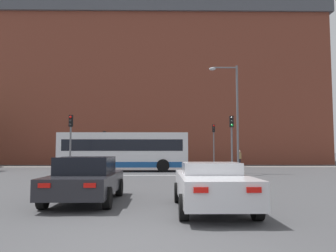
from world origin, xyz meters
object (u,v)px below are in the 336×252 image
traffic_light_near_right (232,135)px  pedestrian_waiting (239,157)px  car_saloon_left (86,179)px  street_lamp_junction (233,108)px  bus_crossing_lead (124,151)px  traffic_light_near_left (71,135)px  traffic_light_far_right (214,138)px  traffic_light_far_left (104,143)px  car_roadster_right (212,185)px

traffic_light_near_right → pedestrian_waiting: (2.96, 10.73, -1.75)m
car_saloon_left → street_lamp_junction: size_ratio=0.55×
bus_crossing_lead → pedestrian_waiting: bus_crossing_lead is taller
traffic_light_near_right → traffic_light_near_left: bearing=-178.5°
bus_crossing_lead → traffic_light_far_right: bearing=-51.1°
traffic_light_near_left → traffic_light_near_right: bearing=1.5°
car_saloon_left → traffic_light_far_left: size_ratio=1.22×
car_roadster_right → traffic_light_far_left: 25.05m
bus_crossing_lead → traffic_light_far_right: traffic_light_far_right is taller
traffic_light_far_left → pedestrian_waiting: (13.76, 0.23, -1.47)m
car_roadster_right → pedestrian_waiting: bearing=74.8°
car_saloon_left → traffic_light_far_right: bearing=70.8°
car_saloon_left → bus_crossing_lead: (-0.73, 15.98, 0.91)m
street_lamp_junction → traffic_light_near_right: bearing=-105.8°
pedestrian_waiting → traffic_light_near_right: bearing=-140.8°
pedestrian_waiting → car_roadster_right: bearing=-140.1°
traffic_light_far_left → bus_crossing_lead: bearing=-66.4°
car_roadster_right → bus_crossing_lead: 18.10m
street_lamp_junction → pedestrian_waiting: size_ratio=4.71×
car_roadster_right → traffic_light_near_right: traffic_light_near_right is taller
car_saloon_left → traffic_light_far_right: size_ratio=1.02×
bus_crossing_lead → pedestrian_waiting: bearing=-58.9°
car_saloon_left → car_roadster_right: 4.18m
bus_crossing_lead → pedestrian_waiting: 12.82m
street_lamp_junction → bus_crossing_lead: bearing=162.5°
traffic_light_far_left → street_lamp_junction: 14.60m
pedestrian_waiting → traffic_light_far_right: bearing=141.2°
traffic_light_far_left → traffic_light_near_left: bearing=-91.8°
car_roadster_right → pedestrian_waiting: size_ratio=2.65×
street_lamp_junction → traffic_light_far_left: bearing=141.1°
street_lamp_junction → pedestrian_waiting: 10.37m
car_roadster_right → traffic_light_far_right: size_ratio=1.04×
traffic_light_near_left → traffic_light_far_right: traffic_light_far_right is taller
traffic_light_far_left → traffic_light_far_right: bearing=2.0°
bus_crossing_lead → pedestrian_waiting: (10.96, 6.62, -0.65)m
car_saloon_left → traffic_light_far_left: bearing=98.4°
car_saloon_left → car_roadster_right: size_ratio=0.98×
traffic_light_far_left → traffic_light_near_right: traffic_light_near_right is taller
traffic_light_near_left → pedestrian_waiting: 17.98m
car_roadster_right → street_lamp_junction: (3.78, 14.81, 4.16)m
street_lamp_junction → car_saloon_left: bearing=-120.0°
traffic_light_near_right → car_saloon_left: bearing=-121.5°
car_saloon_left → car_roadster_right: bearing=-21.4°
street_lamp_junction → car_roadster_right: bearing=-104.3°
car_roadster_right → bus_crossing_lead: size_ratio=0.44×
car_saloon_left → bus_crossing_lead: 16.02m
car_roadster_right → traffic_light_far_left: bearing=106.8°
car_saloon_left → traffic_light_near_right: (7.27, 11.87, 2.01)m
bus_crossing_lead → traffic_light_far_right: size_ratio=2.37×
car_roadster_right → traffic_light_far_left: (-7.43, 23.86, 1.77)m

